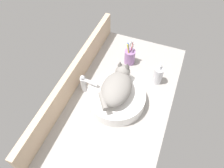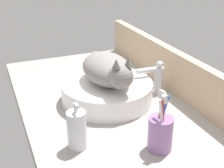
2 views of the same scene
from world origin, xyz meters
The scene contains 7 objects.
ground_plane centered at (0.00, 0.00, -2.00)cm, with size 117.00×63.29×4.00cm, color #9E9993.
backsplash_panel centered at (0.00, 29.84, 8.41)cm, with size 117.00×3.60×16.81cm, color #CCAD8C.
sink_basin centered at (-2.28, 0.79, 3.89)cm, with size 34.87×34.87×7.78cm, color white.
cat centered at (-0.92, 0.90, 13.53)cm, with size 32.39×17.67×14.00cm.
faucet centered at (-1.08, 21.59, 7.30)cm, with size 3.60×11.85×13.60cm.
soap_dispenser centered at (22.20, -18.60, 6.09)cm, with size 5.80×5.80×15.24cm.
toothbrush_cup centered at (32.41, 3.66, 5.73)cm, with size 7.32×7.32×18.69cm.
Camera 2 is at (97.73, -38.91, 56.58)cm, focal length 50.00 mm.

